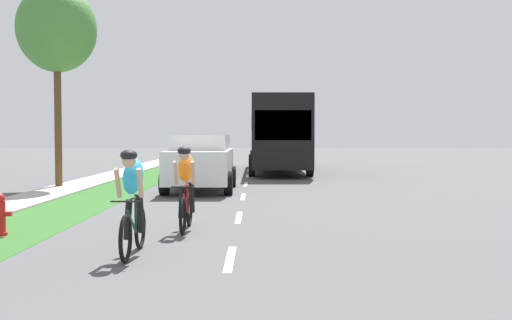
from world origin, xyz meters
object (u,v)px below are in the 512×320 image
(suv_white, at_px, (199,161))
(cyclist_lead, at_px, (131,201))
(cyclist_trailing, at_px, (184,187))
(bus_black, at_px, (276,131))
(street_tree_near, at_px, (55,30))

(suv_white, bearing_deg, cyclist_lead, -90.25)
(cyclist_trailing, distance_m, bus_black, 18.49)
(cyclist_lead, xyz_separation_m, cyclist_trailing, (0.51, 2.32, 0.00))
(cyclist_lead, bearing_deg, bus_black, 82.00)
(cyclist_trailing, height_order, suv_white, suv_white)
(cyclist_trailing, relative_size, bus_black, 0.15)
(bus_black, bearing_deg, suv_white, -105.49)
(suv_white, height_order, bus_black, bus_black)
(cyclist_lead, bearing_deg, street_tree_near, 113.20)
(cyclist_lead, distance_m, street_tree_near, 13.24)
(cyclist_lead, relative_size, street_tree_near, 0.25)
(cyclist_lead, relative_size, suv_white, 0.37)
(suv_white, relative_size, bus_black, 0.41)
(suv_white, relative_size, street_tree_near, 0.69)
(suv_white, xyz_separation_m, bus_black, (2.85, 10.30, 1.03))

